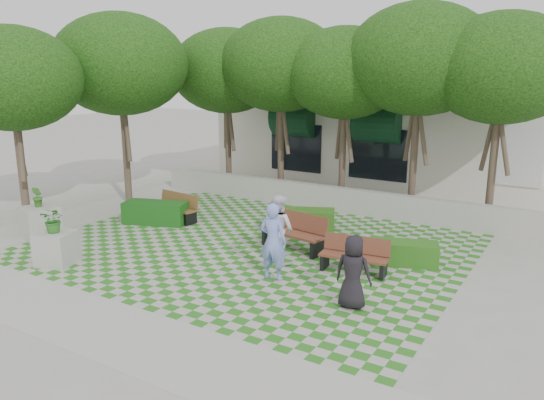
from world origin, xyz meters
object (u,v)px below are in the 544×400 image
Objects in this scene: hedge_east at (404,253)px; person_white at (278,229)px; hedge_midright at (302,220)px; hedge_west at (155,213)px; bench_east at (355,256)px; bench_west at (176,208)px; planter_front at (56,241)px; person_blue at (273,242)px; person_dark at (353,272)px; bench_mid at (294,232)px; planter_back at (40,221)px.

person_white reaches higher than hedge_east.
hedge_west is (-4.70, -1.78, 0.01)m from hedge_midright.
bench_east is 7.34m from bench_west.
person_white is at bearing -11.01° from hedge_west.
bench_east is 1.14× the size of planter_front.
planter_front is at bearing 16.03° from person_blue.
bench_west is 5.46m from person_white.
person_dark is at bearing 11.82° from planter_front.
planter_front reaches higher than bench_mid.
hedge_west is (-8.47, -0.57, 0.06)m from hedge_east.
planter_front is at bearing -83.14° from hedge_west.
bench_west is at bearing -31.57° from person_blue.
person_white is (5.16, -1.72, 0.49)m from bench_west.
person_blue is (5.67, -2.82, 0.52)m from bench_west.
hedge_midright is 5.02m from hedge_west.
planter_back is 0.84× the size of person_blue.
planter_back reaches higher than hedge_west.
person_blue is 2.39m from person_dark.
hedge_east is 0.93× the size of person_white.
bench_mid is at bearing 0.57° from bench_west.
hedge_east is at bearing -136.87° from person_blue.
bench_west is 6.36m from person_blue.
bench_mid is 1.28× the size of person_dark.
hedge_west is 1.34× the size of planter_front.
planter_back reaches higher than planter_front.
person_blue reaches higher than person_white.
hedge_west reaches higher than hedge_midright.
planter_front reaches higher than hedge_east.
hedge_east is 0.83× the size of hedge_west.
hedge_west is at bearing -22.53° from person_dark.
person_dark is at bearing 2.24° from planter_back.
person_dark reaches higher than planter_front.
hedge_east is 3.44m from person_white.
person_dark reaches higher than hedge_east.
bench_mid reaches higher than bench_west.
planter_front is 8.00m from person_dark.
bench_east is 3.78m from hedge_midright.
bench_west is 8.13m from hedge_east.
planter_front reaches higher than bench_east.
bench_west is at bearing 163.13° from bench_east.
person_dark is 3.26m from person_white.
bench_mid is at bearing 42.33° from planter_front.
hedge_west is at bearing -176.17° from hedge_east.
hedge_east is 9.33m from planter_front.
person_blue is at bearing -142.44° from bench_east.
person_blue is 1.19× the size of person_dark.
person_white reaches higher than bench_mid.
hedge_east is 3.27m from person_dark.
planter_back is 0.87× the size of person_white.
hedge_midright is 3.02m from person_white.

